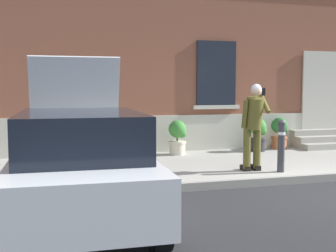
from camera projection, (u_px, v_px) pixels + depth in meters
ground_plane at (332, 195)px, 7.28m from camera, size 80.00×80.00×0.00m
sidewalk at (255, 163)px, 9.95m from camera, size 24.00×3.60×0.15m
curb_edge at (301, 179)px, 8.17m from camera, size 24.00×0.12×0.15m
building_facade at (216, 19)px, 12.01m from camera, size 24.00×1.52×7.50m
entrance_stoop at (326, 140)px, 12.09m from camera, size 1.93×0.96×0.48m
hatchback_car_white at (80, 162)px, 5.85m from camera, size 1.89×4.12×2.34m
bollard_near_person at (281, 144)px, 8.46m from camera, size 0.15×0.15×1.04m
person_on_phone at (254, 122)px, 8.50m from camera, size 0.51×0.51×1.74m
planter_olive at (88, 139)px, 10.09m from camera, size 0.44×0.44×0.86m
planter_cream at (178, 136)px, 10.68m from camera, size 0.44×0.44×0.86m
planter_charcoal at (258, 134)px, 11.27m from camera, size 0.44×0.44×0.86m
planter_terracotta at (280, 132)px, 11.67m from camera, size 0.44×0.44×0.86m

